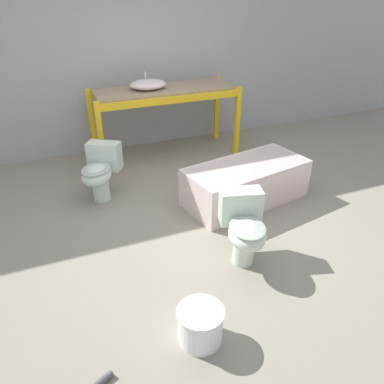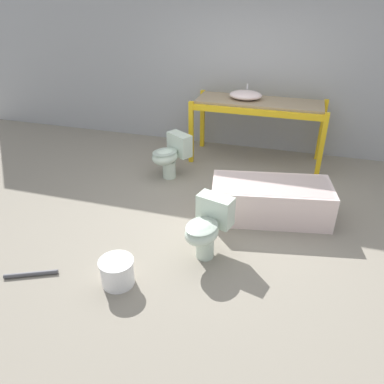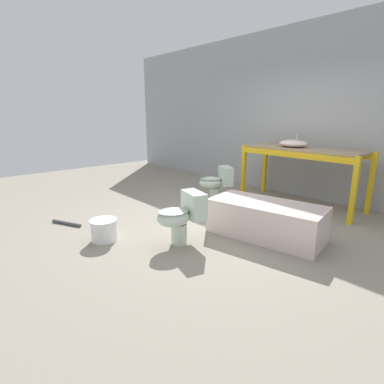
# 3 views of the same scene
# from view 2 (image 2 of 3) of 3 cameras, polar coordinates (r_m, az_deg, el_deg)

# --- Properties ---
(ground_plane) EXTENTS (12.00, 12.00, 0.00)m
(ground_plane) POSITION_cam_2_polar(r_m,az_deg,el_deg) (5.01, 3.27, -2.37)
(ground_plane) COLOR gray
(warehouse_wall_rear) EXTENTS (10.80, 0.08, 3.20)m
(warehouse_wall_rear) POSITION_cam_2_polar(r_m,az_deg,el_deg) (6.57, 8.65, 20.09)
(warehouse_wall_rear) COLOR #9EA0A3
(warehouse_wall_rear) RESTS_ON ground_plane
(shelving_rack) EXTENTS (2.09, 0.77, 1.01)m
(shelving_rack) POSITION_cam_2_polar(r_m,az_deg,el_deg) (6.13, 10.12, 12.21)
(shelving_rack) COLOR yellow
(shelving_rack) RESTS_ON ground_plane
(sink_basin) EXTENTS (0.51, 0.41, 0.21)m
(sink_basin) POSITION_cam_2_polar(r_m,az_deg,el_deg) (6.11, 8.18, 14.42)
(sink_basin) COLOR silver
(sink_basin) RESTS_ON shelving_rack
(bathtub_main) EXTENTS (1.56, 0.92, 0.47)m
(bathtub_main) POSITION_cam_2_polar(r_m,az_deg,el_deg) (4.79, 11.92, -0.88)
(bathtub_main) COLOR silver
(bathtub_main) RESTS_ON ground_plane
(toilet_near) EXTENTS (0.62, 0.69, 0.65)m
(toilet_near) POSITION_cam_2_polar(r_m,az_deg,el_deg) (5.65, -3.27, 5.79)
(toilet_near) COLOR silver
(toilet_near) RESTS_ON ground_plane
(toilet_far) EXTENTS (0.50, 0.66, 0.65)m
(toilet_far) POSITION_cam_2_polar(r_m,az_deg,el_deg) (3.99, 2.31, -5.23)
(toilet_far) COLOR silver
(toilet_far) RESTS_ON ground_plane
(bucket_white) EXTENTS (0.35, 0.35, 0.28)m
(bucket_white) POSITION_cam_2_polar(r_m,az_deg,el_deg) (3.84, -11.33, -11.79)
(bucket_white) COLOR white
(bucket_white) RESTS_ON ground_plane
(loose_pipe) EXTENTS (0.50, 0.27, 0.05)m
(loose_pipe) POSITION_cam_2_polar(r_m,az_deg,el_deg) (4.26, -23.31, -11.40)
(loose_pipe) COLOR #4C4C51
(loose_pipe) RESTS_ON ground_plane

